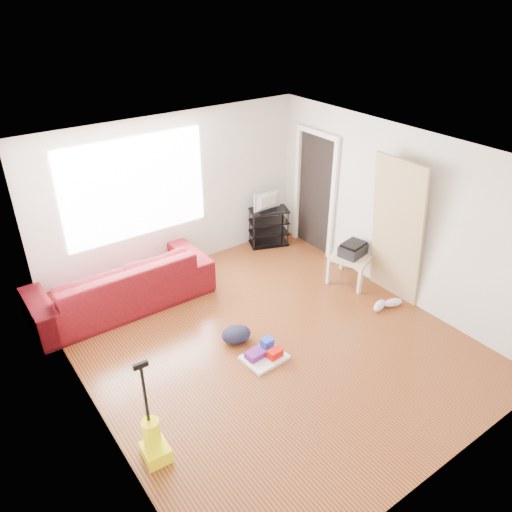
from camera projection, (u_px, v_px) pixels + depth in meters
room at (268, 253)px, 6.07m from camera, size 4.51×5.01×2.51m
sofa at (125, 304)px, 7.31m from camera, size 2.57×1.00×0.75m
tv_stand at (269, 227)px, 8.79m from camera, size 0.76×0.60×0.67m
tv at (269, 201)px, 8.55m from camera, size 0.55×0.07×0.32m
side_table at (352, 259)px, 7.69m from camera, size 0.73×0.73×0.46m
printer at (353, 249)px, 7.60m from camera, size 0.45×0.38×0.21m
bucket at (180, 296)px, 7.50m from camera, size 0.34×0.34×0.27m
toilet_paper at (177, 287)px, 7.39m from camera, size 0.11×0.11×0.10m
cleaning_tray at (265, 354)px, 6.26m from camera, size 0.55×0.45×0.19m
backpack at (236, 341)px, 6.58m from camera, size 0.46×0.40×0.22m
sneakers at (386, 304)px, 7.21m from camera, size 0.54×0.28×0.12m
vacuum at (153, 441)px, 4.89m from camera, size 0.26×0.30×1.18m
door_panel at (387, 294)px, 7.54m from camera, size 0.27×0.86×2.14m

